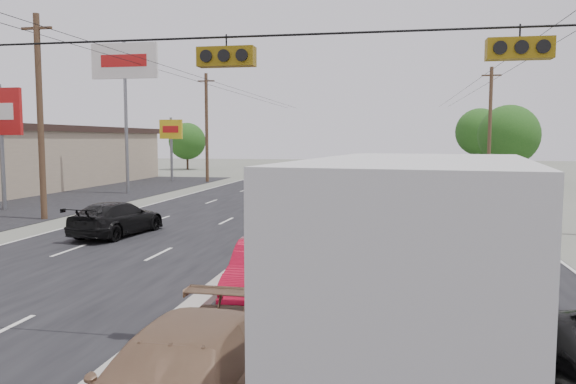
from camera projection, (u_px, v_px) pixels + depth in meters
name	position (u px, v px, depth m)	size (l,w,h in m)	color
ground	(155.00, 344.00, 10.91)	(200.00, 200.00, 0.00)	#606356
road_surface	(329.00, 195.00, 40.27)	(20.00, 160.00, 0.02)	black
center_median	(329.00, 193.00, 40.26)	(0.50, 160.00, 0.20)	gray
parking_lot	(74.00, 197.00, 38.48)	(10.00, 42.00, 0.02)	black
utility_pole_left_b	(40.00, 116.00, 27.39)	(1.60, 0.30, 10.00)	#422D1E
utility_pole_left_c	(207.00, 127.00, 51.86)	(1.60, 0.30, 10.00)	#422D1E
utility_pole_right_c	(490.00, 126.00, 47.29)	(1.60, 0.30, 10.00)	#422D1E
traffic_signals	(221.00, 55.00, 10.13)	(25.00, 0.30, 0.54)	black
pole_sign_mid	(0.00, 119.00, 31.15)	(2.60, 0.25, 7.00)	slate
pole_sign_billboard	(125.00, 71.00, 40.13)	(5.00, 0.25, 11.00)	slate
pole_sign_far	(171.00, 135.00, 52.56)	(2.20, 0.25, 6.00)	slate
tree_left_far	(187.00, 141.00, 73.30)	(4.80, 4.80, 6.12)	#382619
tree_right_mid	(509.00, 135.00, 51.80)	(5.60, 5.60, 7.14)	#382619
tree_right_far	(479.00, 132.00, 76.02)	(6.40, 6.40, 8.16)	#382619
box_truck	(421.00, 286.00, 7.89)	(3.51, 7.60, 3.72)	black
red_sedan	(266.00, 270.00, 14.08)	(1.48, 4.25, 1.40)	#B10A25
queue_car_a	(307.00, 226.00, 20.83)	(1.74, 4.33, 1.48)	black
queue_car_b	(388.00, 237.00, 18.66)	(1.55, 4.46, 1.47)	white
oncoming_near	(117.00, 219.00, 23.13)	(1.96, 4.81, 1.40)	black
oncoming_far	(289.00, 194.00, 32.68)	(2.59, 5.62, 1.56)	#B6B8BF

